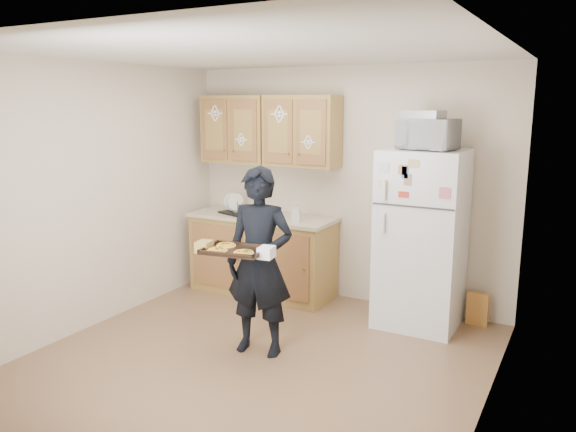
{
  "coord_description": "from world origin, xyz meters",
  "views": [
    {
      "loc": [
        2.33,
        -3.73,
        2.12
      ],
      "look_at": [
        0.04,
        0.45,
        1.16
      ],
      "focal_mm": 35.0,
      "sensor_mm": 36.0,
      "label": 1
    }
  ],
  "objects_px": {
    "baking_tray": "(235,251)",
    "microwave": "(428,134)",
    "person": "(260,262)",
    "dish_rack": "(238,207)",
    "refrigerator": "(421,239)"
  },
  "relations": [
    {
      "from": "refrigerator",
      "to": "dish_rack",
      "type": "height_order",
      "value": "refrigerator"
    },
    {
      "from": "person",
      "to": "baking_tray",
      "type": "height_order",
      "value": "person"
    },
    {
      "from": "microwave",
      "to": "refrigerator",
      "type": "bearing_deg",
      "value": 124.33
    },
    {
      "from": "baking_tray",
      "to": "microwave",
      "type": "xyz_separation_m",
      "value": [
        1.1,
        1.52,
        0.87
      ]
    },
    {
      "from": "refrigerator",
      "to": "dish_rack",
      "type": "distance_m",
      "value": 2.09
    },
    {
      "from": "baking_tray",
      "to": "dish_rack",
      "type": "relative_size",
      "value": 1.3
    },
    {
      "from": "microwave",
      "to": "dish_rack",
      "type": "relative_size",
      "value": 1.35
    },
    {
      "from": "person",
      "to": "dish_rack",
      "type": "distance_m",
      "value": 1.65
    },
    {
      "from": "baking_tray",
      "to": "microwave",
      "type": "relative_size",
      "value": 0.96
    },
    {
      "from": "refrigerator",
      "to": "person",
      "type": "xyz_separation_m",
      "value": [
        -1.02,
        -1.28,
        -0.05
      ]
    },
    {
      "from": "person",
      "to": "baking_tray",
      "type": "distance_m",
      "value": 0.34
    },
    {
      "from": "refrigerator",
      "to": "person",
      "type": "distance_m",
      "value": 1.64
    },
    {
      "from": "baking_tray",
      "to": "dish_rack",
      "type": "height_order",
      "value": "dish_rack"
    },
    {
      "from": "person",
      "to": "microwave",
      "type": "xyz_separation_m",
      "value": [
        1.05,
        1.23,
        1.03
      ]
    },
    {
      "from": "person",
      "to": "baking_tray",
      "type": "relative_size",
      "value": 3.33
    }
  ]
}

